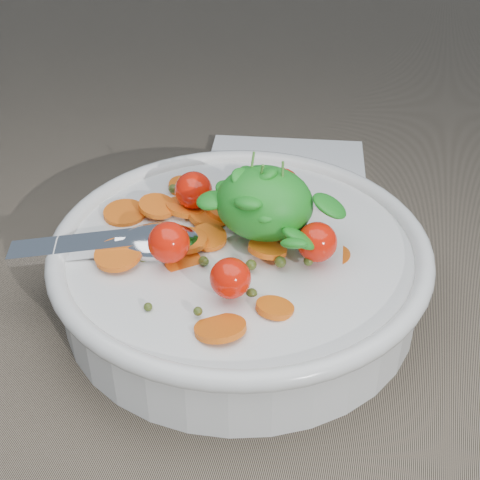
# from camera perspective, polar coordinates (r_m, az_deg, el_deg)

# --- Properties ---
(ground) EXTENTS (6.00, 6.00, 0.00)m
(ground) POSITION_cam_1_polar(r_m,az_deg,el_deg) (0.53, 0.83, -4.65)
(ground) COLOR #776955
(ground) RESTS_ON ground
(bowl) EXTENTS (0.30, 0.28, 0.12)m
(bowl) POSITION_cam_1_polar(r_m,az_deg,el_deg) (0.51, -0.02, -2.11)
(bowl) COLOR silver
(bowl) RESTS_ON ground
(napkin) EXTENTS (0.18, 0.16, 0.01)m
(napkin) POSITION_cam_1_polar(r_m,az_deg,el_deg) (0.69, 3.89, 5.79)
(napkin) COLOR white
(napkin) RESTS_ON ground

